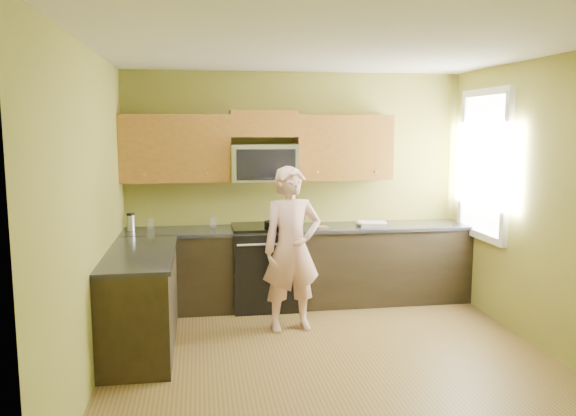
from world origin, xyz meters
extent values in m
plane|color=brown|center=(0.00, 0.00, 0.00)|extent=(4.00, 4.00, 0.00)
plane|color=white|center=(0.00, 0.00, 2.70)|extent=(4.00, 4.00, 0.00)
plane|color=olive|center=(0.00, 2.00, 1.35)|extent=(4.00, 0.00, 4.00)
plane|color=olive|center=(0.00, -2.00, 1.35)|extent=(4.00, 0.00, 4.00)
plane|color=olive|center=(-2.00, 0.00, 1.35)|extent=(0.00, 4.00, 4.00)
plane|color=olive|center=(2.00, 0.00, 1.35)|extent=(0.00, 4.00, 4.00)
cube|color=black|center=(0.00, 1.70, 0.44)|extent=(4.00, 0.60, 0.88)
cube|color=black|center=(-1.70, 0.60, 0.44)|extent=(0.60, 1.60, 0.88)
cube|color=black|center=(0.00, 1.69, 0.90)|extent=(4.00, 0.62, 0.04)
cube|color=black|center=(-1.69, 0.60, 0.90)|extent=(0.62, 1.60, 0.04)
cube|color=brown|center=(-0.40, 1.83, 2.10)|extent=(0.76, 0.33, 0.30)
imported|color=#E07E70|center=(-0.22, 0.89, 0.84)|extent=(0.67, 0.49, 1.67)
cube|color=#B27F47|center=(0.25, 1.61, 0.93)|extent=(0.12, 0.12, 0.01)
ellipsoid|color=silver|center=(-0.07, 1.53, 0.95)|extent=(0.12, 0.13, 0.06)
ellipsoid|color=silver|center=(0.71, 1.66, 0.95)|extent=(0.15, 0.16, 0.07)
cube|color=white|center=(0.86, 1.61, 0.95)|extent=(0.34, 0.30, 0.05)
cylinder|color=silver|center=(-1.69, 1.83, 0.98)|extent=(0.09, 0.09, 0.12)
cylinder|color=silver|center=(-0.99, 1.81, 0.98)|extent=(0.09, 0.09, 0.12)
camera|label=1|loc=(-1.14, -4.75, 2.06)|focal=35.90mm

